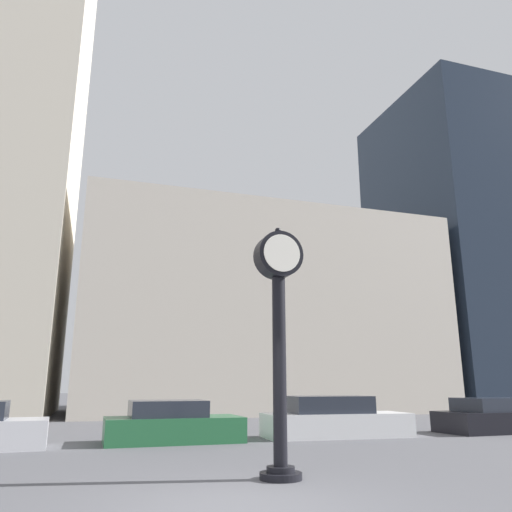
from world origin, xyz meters
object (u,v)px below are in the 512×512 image
object	(u,v)px
car_green	(172,424)
car_black	(498,418)
street_clock	(279,320)
car_white	(334,420)

from	to	relation	value
car_green	car_black	distance (m)	11.51
street_clock	car_green	distance (m)	6.92
car_black	car_green	bearing A→B (deg)	177.20
street_clock	car_white	world-z (taller)	street_clock
car_black	car_white	bearing A→B (deg)	176.71
street_clock	car_white	distance (m)	7.96
street_clock	car_black	distance (m)	12.39
street_clock	car_white	bearing A→B (deg)	56.35
street_clock	car_green	xyz separation A→B (m)	(-0.98, 6.44, -2.33)
car_white	street_clock	bearing A→B (deg)	-120.37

